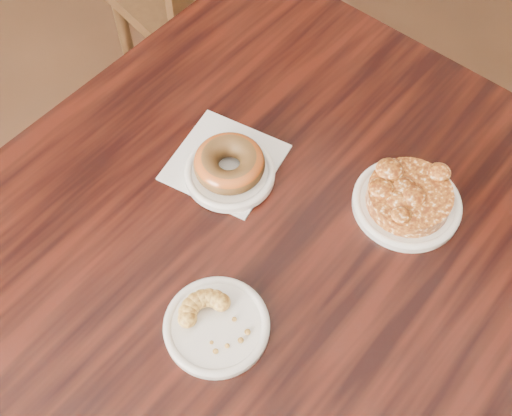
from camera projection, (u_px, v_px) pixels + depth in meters
cafe_table at (285, 331)px, 1.29m from camera, size 1.15×1.15×0.75m
napkin at (225, 162)px, 1.05m from camera, size 0.22×0.22×0.00m
plate_donut at (230, 173)px, 1.03m from camera, size 0.15×0.15×0.01m
plate_cruller at (217, 326)px, 0.90m from camera, size 0.15×0.15×0.01m
plate_fritter at (407, 204)px, 1.00m from camera, size 0.17×0.17×0.01m
glazed_donut at (229, 164)px, 1.01m from camera, size 0.11×0.11×0.04m
apple_fritter at (410, 194)px, 0.98m from camera, size 0.18×0.18×0.04m
cruller_fragment at (216, 321)px, 0.88m from camera, size 0.09×0.09×0.02m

